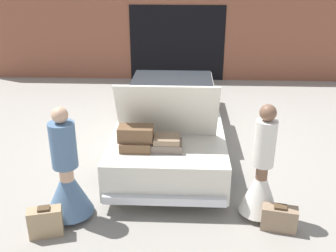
{
  "coord_description": "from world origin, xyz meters",
  "views": [
    {
      "loc": [
        0.27,
        -7.2,
        3.37
      ],
      "look_at": [
        0.0,
        -1.39,
        0.91
      ],
      "focal_mm": 42.0,
      "sensor_mm": 36.0,
      "label": 1
    }
  ],
  "objects_px": {
    "car": "(171,116)",
    "suitcase_beside_right_person": "(279,218)",
    "suitcase_beside_left_person": "(46,222)",
    "person_right": "(261,178)",
    "person_left": "(67,180)"
  },
  "relations": [
    {
      "from": "car",
      "to": "person_right",
      "type": "height_order",
      "value": "car"
    },
    {
      "from": "car",
      "to": "suitcase_beside_right_person",
      "type": "distance_m",
      "value": 3.19
    },
    {
      "from": "person_right",
      "to": "suitcase_beside_right_person",
      "type": "relative_size",
      "value": 3.36
    },
    {
      "from": "person_right",
      "to": "suitcase_beside_right_person",
      "type": "distance_m",
      "value": 0.58
    },
    {
      "from": "person_right",
      "to": "suitcase_beside_left_person",
      "type": "bearing_deg",
      "value": 108.27
    },
    {
      "from": "car",
      "to": "person_right",
      "type": "relative_size",
      "value": 3.05
    },
    {
      "from": "car",
      "to": "suitcase_beside_left_person",
      "type": "distance_m",
      "value": 3.41
    },
    {
      "from": "person_left",
      "to": "suitcase_beside_left_person",
      "type": "bearing_deg",
      "value": -17.23
    },
    {
      "from": "person_right",
      "to": "suitcase_beside_right_person",
      "type": "bearing_deg",
      "value": -135.66
    },
    {
      "from": "person_left",
      "to": "car",
      "type": "bearing_deg",
      "value": 160.62
    },
    {
      "from": "car",
      "to": "suitcase_beside_right_person",
      "type": "height_order",
      "value": "car"
    },
    {
      "from": "car",
      "to": "suitcase_beside_left_person",
      "type": "relative_size",
      "value": 10.92
    },
    {
      "from": "car",
      "to": "person_left",
      "type": "relative_size",
      "value": 3.11
    },
    {
      "from": "person_left",
      "to": "suitcase_beside_right_person",
      "type": "distance_m",
      "value": 2.93
    },
    {
      "from": "person_right",
      "to": "suitcase_beside_left_person",
      "type": "xyz_separation_m",
      "value": [
        -2.87,
        -0.57,
        -0.41
      ]
    }
  ]
}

